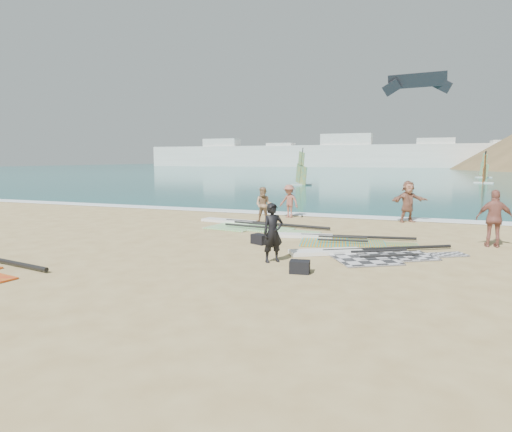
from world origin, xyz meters
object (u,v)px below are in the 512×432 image
(rig_grey, at_px, (364,254))
(gear_bag_near, at_px, (300,267))
(rig_orange, at_px, (330,239))
(gear_bag_far, at_px, (260,239))
(rig_green, at_px, (247,225))
(beachgoer_back, at_px, (495,219))
(person_wetsuit, at_px, (273,233))
(beachgoer_right, at_px, (408,201))
(beachgoer_left, at_px, (264,205))
(beachgoer_mid, at_px, (289,201))

(rig_grey, bearing_deg, gear_bag_near, -147.73)
(rig_orange, xyz_separation_m, gear_bag_far, (-2.21, -1.49, 0.12))
(rig_green, bearing_deg, rig_grey, -29.02)
(gear_bag_far, bearing_deg, beachgoer_back, 16.57)
(person_wetsuit, distance_m, beachgoer_back, 7.87)
(beachgoer_right, bearing_deg, rig_grey, -130.70)
(rig_grey, bearing_deg, beachgoer_back, 5.99)
(beachgoer_right, bearing_deg, gear_bag_far, -155.65)
(beachgoer_left, relative_size, beachgoer_right, 0.85)
(gear_bag_near, distance_m, beachgoer_left, 9.08)
(person_wetsuit, distance_m, beachgoer_right, 10.39)
(gear_bag_near, relative_size, beachgoer_left, 0.31)
(rig_grey, xyz_separation_m, rig_orange, (-1.45, 2.13, -0.00))
(rig_grey, xyz_separation_m, gear_bag_far, (-3.66, 0.64, 0.12))
(rig_grey, relative_size, beachgoer_right, 2.73)
(rig_orange, bearing_deg, gear_bag_far, -155.29)
(beachgoer_mid, xyz_separation_m, beachgoer_right, (5.70, 0.45, 0.14))
(rig_orange, xyz_separation_m, person_wetsuit, (-0.96, -3.86, 0.81))
(rig_grey, distance_m, beachgoer_left, 7.68)
(beachgoer_left, distance_m, beachgoer_back, 9.58)
(person_wetsuit, relative_size, beachgoer_left, 1.03)
(gear_bag_near, bearing_deg, gear_bag_far, 124.99)
(rig_orange, distance_m, beachgoer_left, 5.17)
(rig_orange, height_order, person_wetsuit, person_wetsuit)
(rig_grey, distance_m, gear_bag_far, 3.72)
(beachgoer_mid, relative_size, beachgoer_back, 0.86)
(beachgoer_left, bearing_deg, gear_bag_near, -67.17)
(rig_green, xyz_separation_m, beachgoer_right, (6.71, 3.79, 0.93))
(rig_green, distance_m, beachgoer_back, 9.70)
(gear_bag_far, distance_m, beachgoer_back, 7.98)
(beachgoer_left, bearing_deg, gear_bag_far, -74.58)
(rig_grey, bearing_deg, beachgoer_left, 103.18)
(rig_grey, relative_size, rig_orange, 1.02)
(gear_bag_far, distance_m, beachgoer_right, 8.84)
(beachgoer_left, relative_size, beachgoer_mid, 0.99)
(gear_bag_far, relative_size, beachgoer_mid, 0.34)
(gear_bag_far, distance_m, person_wetsuit, 2.77)
(gear_bag_far, distance_m, beachgoer_mid, 7.06)
(gear_bag_near, xyz_separation_m, beachgoer_back, (5.32, 5.54, 0.81))
(gear_bag_far, height_order, beachgoer_right, beachgoer_right)
(gear_bag_near, height_order, beachgoer_back, beachgoer_back)
(beachgoer_right, bearing_deg, beachgoer_back, -93.96)
(beachgoer_left, bearing_deg, rig_green, -108.06)
(beachgoer_right, bearing_deg, rig_orange, -146.22)
(gear_bag_far, height_order, beachgoer_back, beachgoer_back)
(gear_bag_far, bearing_deg, rig_orange, 33.95)
(rig_grey, bearing_deg, rig_green, 112.49)
(beachgoer_right, bearing_deg, rig_green, 176.52)
(rig_green, height_order, person_wetsuit, person_wetsuit)
(rig_grey, height_order, person_wetsuit, person_wetsuit)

